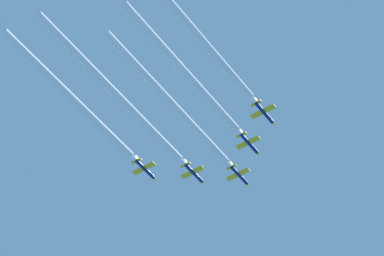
# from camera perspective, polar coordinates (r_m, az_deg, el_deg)

# --- Properties ---
(jet_lead) EXTENTS (8.51, 12.39, 2.98)m
(jet_lead) POSITION_cam_1_polar(r_m,az_deg,el_deg) (327.89, 2.78, -2.77)
(jet_lead) COLOR navy
(jet_left_wingman) EXTENTS (8.51, 12.39, 2.98)m
(jet_left_wingman) POSITION_cam_1_polar(r_m,az_deg,el_deg) (324.16, 0.12, -2.66)
(jet_left_wingman) COLOR navy
(jet_right_wingman) EXTENTS (8.51, 12.39, 2.98)m
(jet_right_wingman) POSITION_cam_1_polar(r_m,az_deg,el_deg) (315.62, 3.37, -0.92)
(jet_right_wingman) COLOR navy
(jet_outer_left) EXTENTS (8.51, 12.39, 2.98)m
(jet_outer_left) POSITION_cam_1_polar(r_m,az_deg,el_deg) (321.55, -2.73, -2.43)
(jet_outer_left) COLOR navy
(jet_outer_right) EXTENTS (8.51, 12.39, 2.98)m
(jet_outer_right) POSITION_cam_1_polar(r_m,az_deg,el_deg) (304.21, 4.24, 0.88)
(jet_outer_right) COLOR navy
(smoke_trail_lead) EXTENTS (2.37, 67.04, 2.37)m
(smoke_trail_lead) POSITION_cam_1_polar(r_m,az_deg,el_deg) (305.11, -1.17, 1.44)
(smoke_trail_lead) COLOR white
(smoke_trail_left_wingman) EXTENTS (2.37, 73.47, 2.37)m
(smoke_trail_left_wingman) POSITION_cam_1_polar(r_m,az_deg,el_deg) (300.92, -4.43, 1.99)
(smoke_trail_left_wingman) COLOR white
(smoke_trail_right_wingman) EXTENTS (2.37, 61.51, 2.37)m
(smoke_trail_right_wingman) POSITION_cam_1_polar(r_m,az_deg,el_deg) (294.92, -0.39, 3.26)
(smoke_trail_right_wingman) COLOR white
(smoke_trail_outer_left) EXTENTS (2.37, 63.40, 2.37)m
(smoke_trail_outer_left) POSITION_cam_1_polar(r_m,az_deg,el_deg) (302.09, -6.92, 1.67)
(smoke_trail_outer_left) COLOR white
(smoke_trail_outer_right) EXTENTS (2.37, 68.77, 2.37)m
(smoke_trail_outer_right) POSITION_cam_1_polar(r_m,az_deg,el_deg) (282.15, -0.02, 5.84)
(smoke_trail_outer_right) COLOR white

